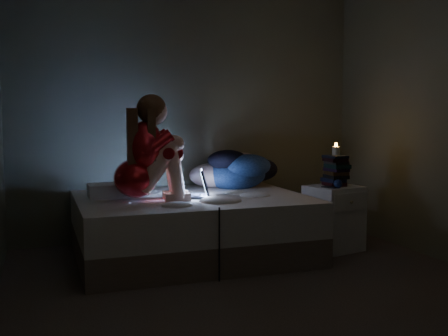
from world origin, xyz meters
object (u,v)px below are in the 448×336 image
bed (192,227)px  candle (336,152)px  laptop (187,183)px  woman (135,148)px  phone (327,187)px  nightstand (334,218)px

bed → candle: bearing=-7.9°
bed → laptop: size_ratio=5.43×
woman → candle: (1.86, -0.09, -0.07)m
bed → laptop: laptop is taller
candle → phone: candle is taller
bed → nightstand: size_ratio=3.29×
laptop → candle: candle is taller
bed → laptop: 0.41m
bed → phone: size_ratio=14.21×
nightstand → phone: phone is taller
bed → phone: phone is taller
candle → phone: 0.35m
phone → woman: bearing=162.3°
woman → phone: size_ratio=6.40×
woman → laptop: 0.56m
candle → phone: size_ratio=0.57×
woman → candle: bearing=4.2°
bed → woman: size_ratio=2.22×
nightstand → phone: (-0.12, -0.06, 0.31)m
woman → phone: bearing=1.2°
laptop → nightstand: (1.38, -0.15, -0.37)m
phone → bed: bearing=155.4°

